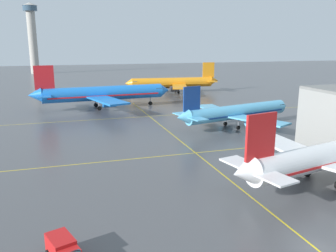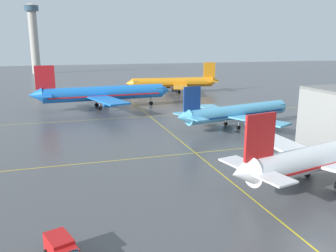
{
  "view_description": "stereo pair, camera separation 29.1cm",
  "coord_description": "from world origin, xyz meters",
  "px_view_note": "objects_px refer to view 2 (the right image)",
  "views": [
    {
      "loc": [
        -21.85,
        -23.46,
        18.72
      ],
      "look_at": [
        -3.28,
        36.6,
        3.78
      ],
      "focal_mm": 37.31,
      "sensor_mm": 36.0,
      "label": 1
    },
    {
      "loc": [
        -21.57,
        -23.54,
        18.72
      ],
      "look_at": [
        -3.28,
        36.6,
        3.78
      ],
      "focal_mm": 37.31,
      "sensor_mm": 36.0,
      "label": 2
    }
  ],
  "objects_px": {
    "airliner_third_row": "(103,93)",
    "airliner_second_row": "(237,112)",
    "airliner_front_gate": "(331,155)",
    "airliner_far_left_stand": "(174,83)",
    "service_truck_catering": "(61,249)",
    "control_tower": "(33,34)"
  },
  "relations": [
    {
      "from": "airliner_third_row",
      "to": "airliner_second_row",
      "type": "bearing_deg",
      "value": -51.27
    },
    {
      "from": "airliner_front_gate",
      "to": "airliner_far_left_stand",
      "type": "xyz_separation_m",
      "value": [
        6.97,
        91.4,
        0.2
      ]
    },
    {
      "from": "airliner_far_left_stand",
      "to": "service_truck_catering",
      "type": "distance_m",
      "value": 108.56
    },
    {
      "from": "airliner_second_row",
      "to": "airliner_far_left_stand",
      "type": "height_order",
      "value": "airliner_far_left_stand"
    },
    {
      "from": "airliner_third_row",
      "to": "control_tower",
      "type": "distance_m",
      "value": 139.43
    },
    {
      "from": "airliner_front_gate",
      "to": "airliner_third_row",
      "type": "height_order",
      "value": "airliner_third_row"
    },
    {
      "from": "airliner_far_left_stand",
      "to": "service_truck_catering",
      "type": "height_order",
      "value": "airliner_far_left_stand"
    },
    {
      "from": "airliner_second_row",
      "to": "control_tower",
      "type": "height_order",
      "value": "control_tower"
    },
    {
      "from": "airliner_second_row",
      "to": "airliner_third_row",
      "type": "xyz_separation_m",
      "value": [
        -26.28,
        32.77,
        0.95
      ]
    },
    {
      "from": "airliner_front_gate",
      "to": "airliner_third_row",
      "type": "xyz_separation_m",
      "value": [
        -23.33,
        65.55,
        0.67
      ]
    },
    {
      "from": "airliner_third_row",
      "to": "service_truck_catering",
      "type": "xyz_separation_m",
      "value": [
        -12.36,
        -73.93,
        -3.21
      ]
    },
    {
      "from": "airliner_third_row",
      "to": "service_truck_catering",
      "type": "height_order",
      "value": "airliner_third_row"
    },
    {
      "from": "airliner_second_row",
      "to": "service_truck_catering",
      "type": "distance_m",
      "value": 56.5
    },
    {
      "from": "airliner_front_gate",
      "to": "control_tower",
      "type": "relative_size",
      "value": 0.81
    },
    {
      "from": "service_truck_catering",
      "to": "airliner_far_left_stand",
      "type": "bearing_deg",
      "value": 66.85
    },
    {
      "from": "airliner_front_gate",
      "to": "service_truck_catering",
      "type": "distance_m",
      "value": 36.75
    },
    {
      "from": "airliner_front_gate",
      "to": "control_tower",
      "type": "height_order",
      "value": "control_tower"
    },
    {
      "from": "service_truck_catering",
      "to": "control_tower",
      "type": "height_order",
      "value": "control_tower"
    },
    {
      "from": "service_truck_catering",
      "to": "control_tower",
      "type": "distance_m",
      "value": 211.15
    },
    {
      "from": "service_truck_catering",
      "to": "control_tower",
      "type": "relative_size",
      "value": 0.1
    },
    {
      "from": "airliner_second_row",
      "to": "control_tower",
      "type": "bearing_deg",
      "value": 107.32
    },
    {
      "from": "service_truck_catering",
      "to": "airliner_second_row",
      "type": "bearing_deg",
      "value": 46.81
    }
  ]
}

